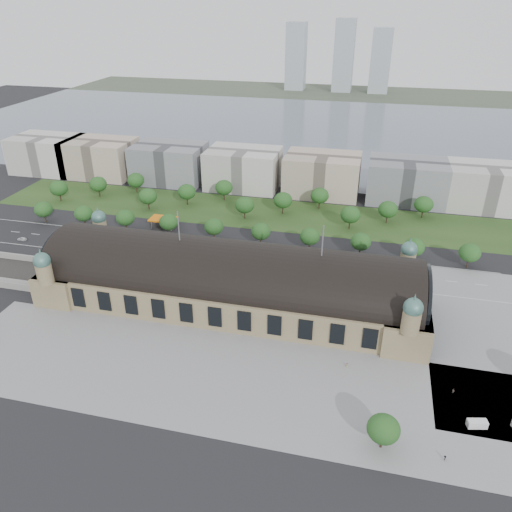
% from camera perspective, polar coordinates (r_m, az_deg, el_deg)
% --- Properties ---
extents(ground, '(900.00, 900.00, 0.00)m').
position_cam_1_polar(ground, '(201.60, -2.89, -5.30)').
color(ground, black).
rests_on(ground, ground).
extents(station, '(150.00, 48.40, 44.30)m').
position_cam_1_polar(station, '(196.19, -2.96, -2.79)').
color(station, '#8F8058').
rests_on(station, ground).
extents(plaza_south, '(190.00, 48.00, 0.12)m').
position_cam_1_polar(plaza_south, '(165.71, -3.82, -13.83)').
color(plaza_south, gray).
rests_on(plaza_south, ground).
extents(plaza_east, '(56.00, 100.00, 0.12)m').
position_cam_1_polar(plaza_east, '(202.64, 26.68, -8.48)').
color(plaza_east, gray).
rests_on(plaza_east, ground).
extents(road_slab, '(260.00, 26.00, 0.10)m').
position_cam_1_polar(road_slab, '(238.23, -4.97, 0.18)').
color(road_slab, black).
rests_on(road_slab, ground).
extents(grass_belt, '(300.00, 45.00, 0.10)m').
position_cam_1_polar(grass_belt, '(284.74, -0.58, 5.05)').
color(grass_belt, '#28441B').
rests_on(grass_belt, ground).
extents(petrol_station, '(14.00, 13.00, 5.05)m').
position_cam_1_polar(petrol_station, '(271.32, -10.04, 4.10)').
color(petrol_station, orange).
rests_on(petrol_station, ground).
extents(lake, '(700.00, 320.00, 0.08)m').
position_cam_1_polar(lake, '(475.20, 7.46, 14.15)').
color(lake, slate).
rests_on(lake, ground).
extents(far_shore, '(700.00, 120.00, 0.14)m').
position_cam_1_polar(far_shore, '(670.59, 9.64, 17.94)').
color(far_shore, '#44513D').
rests_on(far_shore, ground).
extents(far_tower_left, '(24.00, 24.00, 80.00)m').
position_cam_1_polar(far_tower_left, '(682.16, 4.60, 21.78)').
color(far_tower_left, '#9EA8B2').
rests_on(far_tower_left, ground).
extents(far_tower_mid, '(24.00, 24.00, 85.00)m').
position_cam_1_polar(far_tower_mid, '(674.88, 10.02, 21.63)').
color(far_tower_mid, '#9EA8B2').
rests_on(far_tower_mid, ground).
extents(far_tower_right, '(24.00, 24.00, 75.00)m').
position_cam_1_polar(far_tower_right, '(673.60, 14.05, 20.82)').
color(far_tower_right, '#9EA8B2').
rests_on(far_tower_right, ground).
extents(office_0, '(45.00, 32.00, 24.00)m').
position_cam_1_polar(office_0, '(380.22, -22.70, 10.72)').
color(office_0, silver).
rests_on(office_0, ground).
extents(office_1, '(45.00, 32.00, 24.00)m').
position_cam_1_polar(office_1, '(358.62, -17.38, 10.66)').
color(office_1, '#BFAA96').
rests_on(office_1, ground).
extents(office_2, '(45.00, 32.00, 24.00)m').
position_cam_1_polar(office_2, '(336.40, -9.86, 10.43)').
color(office_2, gray).
rests_on(office_2, ground).
extents(office_3, '(45.00, 32.00, 24.00)m').
position_cam_1_polar(office_3, '(320.50, -1.46, 9.96)').
color(office_3, silver).
rests_on(office_3, ground).
extents(office_4, '(45.00, 32.00, 24.00)m').
position_cam_1_polar(office_4, '(311.89, 7.57, 9.22)').
color(office_4, '#BFAA96').
rests_on(office_4, ground).
extents(office_5, '(45.00, 32.00, 24.00)m').
position_cam_1_polar(office_5, '(311.17, 16.83, 8.22)').
color(office_5, gray).
rests_on(office_5, ground).
extents(office_6, '(45.00, 32.00, 24.00)m').
position_cam_1_polar(office_6, '(317.34, 24.97, 7.17)').
color(office_6, silver).
rests_on(office_6, ground).
extents(tree_row_0, '(9.60, 9.60, 11.52)m').
position_cam_1_polar(tree_row_0, '(292.04, -23.14, 4.91)').
color(tree_row_0, '#2D2116').
rests_on(tree_row_0, ground).
extents(tree_row_1, '(9.60, 9.60, 11.52)m').
position_cam_1_polar(tree_row_1, '(278.80, -19.11, 4.61)').
color(tree_row_1, '#2D2116').
rests_on(tree_row_1, ground).
extents(tree_row_2, '(9.60, 9.60, 11.52)m').
position_cam_1_polar(tree_row_2, '(267.06, -14.72, 4.25)').
color(tree_row_2, '#2D2116').
rests_on(tree_row_2, ground).
extents(tree_row_3, '(9.60, 9.60, 11.52)m').
position_cam_1_polar(tree_row_3, '(257.04, -9.95, 3.83)').
color(tree_row_3, '#2D2116').
rests_on(tree_row_3, ground).
extents(tree_row_4, '(9.60, 9.60, 11.52)m').
position_cam_1_polar(tree_row_4, '(248.93, -4.85, 3.35)').
color(tree_row_4, '#2D2116').
rests_on(tree_row_4, ground).
extents(tree_row_5, '(9.60, 9.60, 11.52)m').
position_cam_1_polar(tree_row_5, '(242.93, 0.55, 2.81)').
color(tree_row_5, '#2D2116').
rests_on(tree_row_5, ground).
extents(tree_row_6, '(9.60, 9.60, 11.52)m').
position_cam_1_polar(tree_row_6, '(239.20, 6.16, 2.23)').
color(tree_row_6, '#2D2116').
rests_on(tree_row_6, ground).
extents(tree_row_7, '(9.60, 9.60, 11.52)m').
position_cam_1_polar(tree_row_7, '(237.85, 11.89, 1.61)').
color(tree_row_7, '#2D2116').
rests_on(tree_row_7, ground).
extents(tree_row_8, '(9.60, 9.60, 11.52)m').
position_cam_1_polar(tree_row_8, '(238.91, 17.62, 0.97)').
color(tree_row_8, '#2D2116').
rests_on(tree_row_8, ground).
extents(tree_row_9, '(9.60, 9.60, 11.52)m').
position_cam_1_polar(tree_row_9, '(242.36, 23.24, 0.34)').
color(tree_row_9, '#2D2116').
rests_on(tree_row_9, ground).
extents(tree_belt_0, '(10.40, 10.40, 12.48)m').
position_cam_1_polar(tree_belt_0, '(320.05, -21.62, 7.22)').
color(tree_belt_0, '#2D2116').
rests_on(tree_belt_0, ground).
extents(tree_belt_1, '(10.40, 10.40, 12.48)m').
position_cam_1_polar(tree_belt_1, '(319.36, -17.61, 7.84)').
color(tree_belt_1, '#2D2116').
rests_on(tree_belt_1, ground).
extents(tree_belt_2, '(10.40, 10.40, 12.48)m').
position_cam_1_polar(tree_belt_2, '(320.24, -13.59, 8.43)').
color(tree_belt_2, '#2D2116').
rests_on(tree_belt_2, ground).
extents(tree_belt_3, '(10.40, 10.40, 12.48)m').
position_cam_1_polar(tree_belt_3, '(291.93, -12.26, 6.69)').
color(tree_belt_3, '#2D2116').
rests_on(tree_belt_3, ground).
extents(tree_belt_4, '(10.40, 10.40, 12.48)m').
position_cam_1_polar(tree_belt_4, '(294.86, -7.92, 7.28)').
color(tree_belt_4, '#2D2116').
rests_on(tree_belt_4, ground).
extents(tree_belt_5, '(10.40, 10.40, 12.48)m').
position_cam_1_polar(tree_belt_5, '(299.47, -3.68, 7.81)').
color(tree_belt_5, '#2D2116').
rests_on(tree_belt_5, ground).
extents(tree_belt_6, '(10.40, 10.40, 12.48)m').
position_cam_1_polar(tree_belt_6, '(272.96, -1.31, 5.84)').
color(tree_belt_6, '#2D2116').
rests_on(tree_belt_6, ground).
extents(tree_belt_7, '(10.40, 10.40, 12.48)m').
position_cam_1_polar(tree_belt_7, '(280.00, 3.11, 6.38)').
color(tree_belt_7, '#2D2116').
rests_on(tree_belt_7, ground).
extents(tree_belt_8, '(10.40, 10.40, 12.48)m').
position_cam_1_polar(tree_belt_8, '(288.62, 7.30, 6.86)').
color(tree_belt_8, '#2D2116').
rests_on(tree_belt_8, ground).
extents(tree_belt_9, '(10.40, 10.40, 12.48)m').
position_cam_1_polar(tree_belt_9, '(265.14, 10.74, 4.66)').
color(tree_belt_9, '#2D2116').
rests_on(tree_belt_9, ground).
extents(tree_belt_10, '(10.40, 10.40, 12.48)m').
position_cam_1_polar(tree_belt_10, '(276.32, 14.85, 5.17)').
color(tree_belt_10, '#2D2116').
rests_on(tree_belt_10, ground).
extents(tree_belt_11, '(10.40, 10.40, 12.48)m').
position_cam_1_polar(tree_belt_11, '(288.82, 18.62, 5.61)').
color(tree_belt_11, '#2D2116').
rests_on(tree_belt_11, ground).
extents(tree_plaza_s, '(9.00, 9.00, 10.64)m').
position_cam_1_polar(tree_plaza_s, '(145.11, 14.37, -18.61)').
color(tree_plaza_s, '#2D2116').
rests_on(tree_plaza_s, ground).
extents(traffic_car_0, '(4.90, 2.15, 1.64)m').
position_cam_1_polar(traffic_car_0, '(276.97, -25.17, 1.78)').
color(traffic_car_0, silver).
rests_on(traffic_car_0, ground).
extents(traffic_car_1, '(4.54, 1.66, 1.49)m').
position_cam_1_polar(traffic_car_1, '(259.98, -16.38, 1.74)').
color(traffic_car_1, '#95979D').
rests_on(traffic_car_1, ground).
extents(traffic_car_2, '(4.96, 2.67, 1.32)m').
position_cam_1_polar(traffic_car_2, '(245.60, -12.73, 0.62)').
color(traffic_car_2, black).
rests_on(traffic_car_2, ground).
extents(traffic_car_3, '(4.82, 2.48, 1.34)m').
position_cam_1_polar(traffic_car_3, '(247.79, -6.89, 1.39)').
color(traffic_car_3, maroon).
rests_on(traffic_car_3, ground).
extents(traffic_car_5, '(4.84, 2.21, 1.54)m').
position_cam_1_polar(traffic_car_5, '(232.70, 11.06, -0.77)').
color(traffic_car_5, slate).
rests_on(traffic_car_5, ground).
extents(traffic_car_6, '(5.40, 2.94, 1.44)m').
position_cam_1_polar(traffic_car_6, '(224.02, 17.23, -2.78)').
color(traffic_car_6, silver).
rests_on(traffic_car_6, ground).
extents(parked_car_0, '(4.95, 4.10, 1.59)m').
position_cam_1_polar(parked_car_0, '(251.38, -19.09, 0.40)').
color(parked_car_0, black).
rests_on(parked_car_0, ground).
extents(parked_car_1, '(5.69, 5.26, 1.48)m').
position_cam_1_polar(parked_car_1, '(235.14, -13.39, -0.72)').
color(parked_car_1, maroon).
rests_on(parked_car_1, ground).
extents(parked_car_2, '(6.09, 4.16, 1.64)m').
position_cam_1_polar(parked_car_2, '(236.35, -14.02, -0.62)').
color(parked_car_2, '#182544').
rests_on(parked_car_2, ground).
extents(parked_car_3, '(4.93, 3.94, 1.58)m').
position_cam_1_polar(parked_car_3, '(235.74, -11.64, -0.43)').
color(parked_car_3, '#4E5155').
rests_on(parked_car_3, ground).
extents(parked_car_4, '(4.82, 3.62, 1.52)m').
position_cam_1_polar(parked_car_4, '(236.24, -13.95, -0.64)').
color(parked_car_4, silver).
rests_on(parked_car_4, ground).
extents(parked_car_5, '(5.96, 4.49, 1.50)m').
position_cam_1_polar(parked_car_5, '(224.16, -6.59, -1.57)').
color(parked_car_5, gray).
rests_on(parked_car_5, ground).
extents(parked_car_6, '(5.77, 4.72, 1.57)m').
position_cam_1_polar(parked_car_6, '(227.39, -8.90, -1.28)').
color(parked_car_6, black).
rests_on(parked_car_6, ground).
extents(bus_west, '(13.79, 4.08, 3.79)m').
position_cam_1_polar(bus_west, '(231.96, -5.32, -0.12)').
color(bus_west, '#C94C20').
rests_on(bus_west, ground).
extents(bus_mid, '(10.79, 3.50, 2.95)m').
position_cam_1_polar(bus_mid, '(222.44, 2.47, -1.43)').
color(bus_mid, silver).
rests_on(bus_mid, ground).
extents(bus_east, '(12.42, 3.47, 3.42)m').
position_cam_1_polar(bus_east, '(222.32, 7.96, -1.65)').
color(bus_east, silver).
rests_on(bus_east, ground).
extents(van_south, '(5.91, 3.40, 2.41)m').
position_cam_1_polar(van_south, '(162.68, 23.84, -17.15)').
color(van_south, white).
rests_on(van_south, ground).
extents(pedestrian_0, '(0.88, 0.67, 1.60)m').
position_cam_1_polar(pedestrian_0, '(171.90, 10.37, -12.17)').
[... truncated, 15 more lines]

